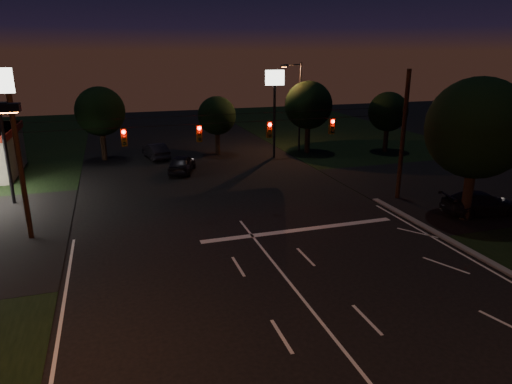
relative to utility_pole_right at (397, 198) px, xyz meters
name	(u,v)px	position (x,y,z in m)	size (l,w,h in m)	color
ground	(351,360)	(-12.00, -15.00, 0.00)	(140.00, 140.00, 0.00)	black
cross_street_right	(477,185)	(8.00, 1.00, 0.00)	(20.00, 16.00, 0.02)	black
stop_bar	(300,230)	(-9.00, -3.50, 0.01)	(12.00, 0.50, 0.01)	silver
utility_pole_right	(397,198)	(0.00, 0.00, 0.00)	(0.30, 0.30, 9.00)	black
utility_pole_left	(32,238)	(-24.00, 0.00, 0.00)	(0.28, 0.28, 8.00)	black
signal_span	(235,131)	(-12.00, -0.04, 5.50)	(24.00, 0.40, 1.56)	black
pole_sign_right	(275,93)	(-4.00, 15.00, 6.24)	(1.80, 0.30, 8.40)	black
street_light_right_far	(298,101)	(-0.76, 17.00, 5.24)	(2.20, 0.35, 9.00)	black
tree_right_near	(475,129)	(1.53, -4.83, 5.68)	(6.00, 6.00, 8.76)	black
tree_far_b	(100,112)	(-19.98, 19.13, 4.61)	(4.60, 4.60, 6.98)	black
tree_far_c	(217,116)	(-8.98, 18.10, 3.90)	(3.80, 3.80, 5.86)	black
tree_far_d	(308,106)	(0.02, 16.13, 4.83)	(4.80, 4.80, 7.30)	black
tree_far_e	(388,112)	(8.02, 14.11, 4.11)	(4.00, 4.00, 6.18)	black
car_oncoming_a	(182,164)	(-13.58, 11.94, 0.79)	(1.86, 4.62, 1.57)	black
car_oncoming_b	(156,151)	(-15.19, 18.10, 0.75)	(1.58, 4.53, 1.49)	black
car_cross	(481,203)	(3.14, -4.53, 0.75)	(2.09, 5.14, 1.49)	black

